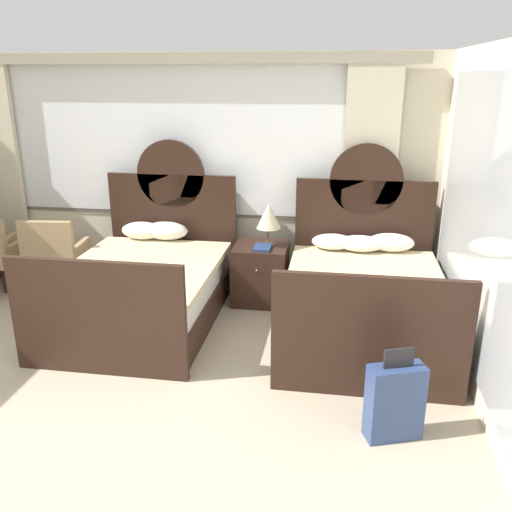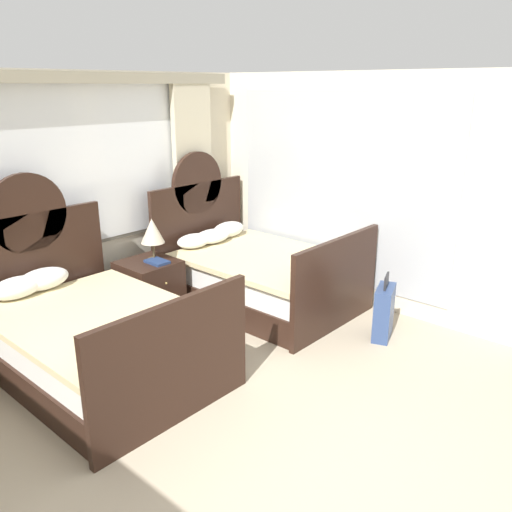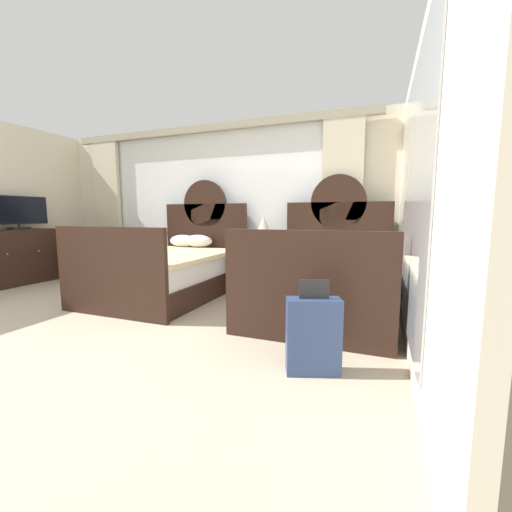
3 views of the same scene
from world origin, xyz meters
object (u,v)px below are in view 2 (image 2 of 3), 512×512
Objects in this scene: bed_near_window at (94,337)px; nightstand_between_beds at (150,289)px; table_lamp_on_nightstand at (152,231)px; bed_near_mirror at (257,273)px; suitcase_on_floor at (384,312)px; book_on_nightstand at (157,262)px.

bed_near_window reaches higher than nightstand_between_beds.
bed_near_window is 1.51m from table_lamp_on_nightstand.
bed_near_window is 1.30m from nightstand_between_beds.
table_lamp_on_nightstand is at bearing -0.38° from nightstand_between_beds.
nightstand_between_beds is (-1.12, 0.65, -0.04)m from bed_near_mirror.
bed_near_window is 2.90m from suitcase_on_floor.
bed_near_window and bed_near_mirror have the same top height.
bed_near_window is at bearing 146.00° from suitcase_on_floor.
table_lamp_on_nightstand is at bearing 117.77° from suitcase_on_floor.
nightstand_between_beds is at bearing 119.43° from suitcase_on_floor.
nightstand_between_beds is 1.36× the size of table_lamp_on_nightstand.
book_on_nightstand is (1.16, 0.54, 0.31)m from bed_near_window.
suitcase_on_floor is (2.41, -1.62, -0.08)m from bed_near_window.
book_on_nightstand is at bearing 120.03° from suitcase_on_floor.
table_lamp_on_nightstand is (0.09, -0.00, 0.66)m from nightstand_between_beds.
suitcase_on_floor is at bearing -84.08° from bed_near_mirror.
bed_near_mirror is 1.24m from book_on_nightstand.
table_lamp_on_nightstand is 2.67m from suitcase_on_floor.
bed_near_window is 1.00× the size of bed_near_mirror.
suitcase_on_floor is (0.17, -1.63, -0.08)m from bed_near_mirror.
bed_near_mirror is at bearing -32.17° from table_lamp_on_nightstand.
bed_near_window is at bearing -179.83° from bed_near_mirror.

